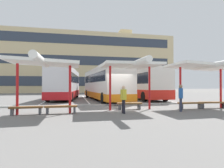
{
  "coord_description": "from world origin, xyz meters",
  "views": [
    {
      "loc": [
        -3.4,
        -13.23,
        1.54
      ],
      "look_at": [
        0.0,
        3.07,
        1.73
      ],
      "focal_mm": 29.48,
      "sensor_mm": 36.0,
      "label": 1
    }
  ],
  "objects_px": {
    "coach_bus_2": "(139,84)",
    "bench_1": "(61,107)",
    "bench_2": "(129,104)",
    "bench_3": "(191,104)",
    "waiting_shelter_1": "(131,66)",
    "waiting_passenger_0": "(124,98)",
    "waiting_shelter_2": "(204,67)",
    "bench_4": "(213,103)",
    "waiting_shelter_0": "(44,64)",
    "coach_bus_0": "(65,84)",
    "bench_0": "(26,108)",
    "coach_bus_1": "(104,84)",
    "waiting_passenger_1": "(181,96)"
  },
  "relations": [
    {
      "from": "coach_bus_2",
      "to": "bench_1",
      "type": "height_order",
      "value": "coach_bus_2"
    },
    {
      "from": "bench_2",
      "to": "bench_3",
      "type": "bearing_deg",
      "value": -8.26
    },
    {
      "from": "waiting_shelter_1",
      "to": "waiting_passenger_0",
      "type": "height_order",
      "value": "waiting_shelter_1"
    },
    {
      "from": "bench_3",
      "to": "bench_2",
      "type": "bearing_deg",
      "value": 171.74
    },
    {
      "from": "waiting_shelter_1",
      "to": "waiting_shelter_2",
      "type": "bearing_deg",
      "value": -3.66
    },
    {
      "from": "waiting_shelter_1",
      "to": "waiting_shelter_2",
      "type": "height_order",
      "value": "waiting_shelter_2"
    },
    {
      "from": "bench_4",
      "to": "waiting_shelter_1",
      "type": "bearing_deg",
      "value": 179.05
    },
    {
      "from": "bench_4",
      "to": "waiting_shelter_0",
      "type": "bearing_deg",
      "value": -176.49
    },
    {
      "from": "coach_bus_0",
      "to": "waiting_passenger_0",
      "type": "distance_m",
      "value": 12.8
    },
    {
      "from": "coach_bus_0",
      "to": "bench_4",
      "type": "height_order",
      "value": "coach_bus_0"
    },
    {
      "from": "waiting_passenger_0",
      "to": "bench_1",
      "type": "bearing_deg",
      "value": 168.72
    },
    {
      "from": "bench_1",
      "to": "waiting_passenger_0",
      "type": "xyz_separation_m",
      "value": [
        3.43,
        -0.68,
        0.55
      ]
    },
    {
      "from": "coach_bus_0",
      "to": "coach_bus_2",
      "type": "bearing_deg",
      "value": -6.63
    },
    {
      "from": "bench_0",
      "to": "bench_2",
      "type": "bearing_deg",
      "value": 9.71
    },
    {
      "from": "bench_4",
      "to": "waiting_passenger_0",
      "type": "bearing_deg",
      "value": -170.64
    },
    {
      "from": "coach_bus_1",
      "to": "waiting_shelter_1",
      "type": "distance_m",
      "value": 9.06
    },
    {
      "from": "coach_bus_0",
      "to": "bench_1",
      "type": "xyz_separation_m",
      "value": [
        0.33,
        -11.52,
        -1.44
      ]
    },
    {
      "from": "coach_bus_2",
      "to": "bench_2",
      "type": "height_order",
      "value": "coach_bus_2"
    },
    {
      "from": "bench_3",
      "to": "coach_bus_2",
      "type": "bearing_deg",
      "value": 89.69
    },
    {
      "from": "waiting_shelter_0",
      "to": "bench_3",
      "type": "distance_m",
      "value": 9.64
    },
    {
      "from": "waiting_passenger_1",
      "to": "bench_4",
      "type": "bearing_deg",
      "value": 18.75
    },
    {
      "from": "coach_bus_1",
      "to": "waiting_shelter_2",
      "type": "distance_m",
      "value": 10.78
    },
    {
      "from": "waiting_shelter_1",
      "to": "bench_4",
      "type": "relative_size",
      "value": 2.32
    },
    {
      "from": "waiting_shelter_2",
      "to": "bench_1",
      "type": "bearing_deg",
      "value": -178.71
    },
    {
      "from": "coach_bus_2",
      "to": "waiting_passenger_1",
      "type": "distance_m",
      "value": 11.27
    },
    {
      "from": "bench_2",
      "to": "bench_4",
      "type": "height_order",
      "value": "same"
    },
    {
      "from": "bench_0",
      "to": "waiting_shelter_1",
      "type": "bearing_deg",
      "value": 5.63
    },
    {
      "from": "bench_0",
      "to": "bench_4",
      "type": "bearing_deg",
      "value": 2.4
    },
    {
      "from": "bench_0",
      "to": "bench_1",
      "type": "bearing_deg",
      "value": 2.29
    },
    {
      "from": "waiting_shelter_0",
      "to": "bench_2",
      "type": "xyz_separation_m",
      "value": [
        5.2,
        1.22,
        -2.42
      ]
    },
    {
      "from": "bench_3",
      "to": "coach_bus_1",
      "type": "bearing_deg",
      "value": 115.87
    },
    {
      "from": "bench_0",
      "to": "coach_bus_0",
      "type": "bearing_deg",
      "value": 82.78
    },
    {
      "from": "coach_bus_1",
      "to": "coach_bus_0",
      "type": "bearing_deg",
      "value": 155.09
    },
    {
      "from": "coach_bus_1",
      "to": "waiting_passenger_1",
      "type": "relative_size",
      "value": 7.76
    },
    {
      "from": "waiting_shelter_0",
      "to": "waiting_passenger_0",
      "type": "relative_size",
      "value": 2.69
    },
    {
      "from": "coach_bus_0",
      "to": "coach_bus_1",
      "type": "distance_m",
      "value": 4.74
    },
    {
      "from": "coach_bus_0",
      "to": "coach_bus_1",
      "type": "relative_size",
      "value": 0.83
    },
    {
      "from": "coach_bus_0",
      "to": "waiting_passenger_0",
      "type": "xyz_separation_m",
      "value": [
        3.76,
        -12.2,
        -0.89
      ]
    },
    {
      "from": "coach_bus_0",
      "to": "coach_bus_2",
      "type": "xyz_separation_m",
      "value": [
        8.79,
        -1.02,
        -0.03
      ]
    },
    {
      "from": "coach_bus_0",
      "to": "coach_bus_1",
      "type": "xyz_separation_m",
      "value": [
        4.3,
        -2.0,
        0.0
      ]
    },
    {
      "from": "coach_bus_1",
      "to": "bench_0",
      "type": "height_order",
      "value": "coach_bus_1"
    },
    {
      "from": "bench_1",
      "to": "waiting_passenger_1",
      "type": "bearing_deg",
      "value": -5.27
    },
    {
      "from": "waiting_passenger_0",
      "to": "coach_bus_0",
      "type": "bearing_deg",
      "value": 107.14
    },
    {
      "from": "coach_bus_1",
      "to": "bench_4",
      "type": "xyz_separation_m",
      "value": [
        6.24,
        -9.09,
        -1.44
      ]
    },
    {
      "from": "bench_1",
      "to": "waiting_shelter_2",
      "type": "xyz_separation_m",
      "value": [
        9.31,
        0.21,
        2.49
      ]
    },
    {
      "from": "coach_bus_0",
      "to": "waiting_shelter_0",
      "type": "distance_m",
      "value": 11.82
    },
    {
      "from": "coach_bus_1",
      "to": "waiting_passenger_1",
      "type": "xyz_separation_m",
      "value": [
        3.06,
        -10.17,
        -0.84
      ]
    },
    {
      "from": "bench_0",
      "to": "waiting_passenger_0",
      "type": "relative_size",
      "value": 1.09
    },
    {
      "from": "bench_1",
      "to": "waiting_passenger_0",
      "type": "distance_m",
      "value": 3.54
    },
    {
      "from": "waiting_passenger_1",
      "to": "waiting_passenger_0",
      "type": "bearing_deg",
      "value": -179.41
    }
  ]
}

